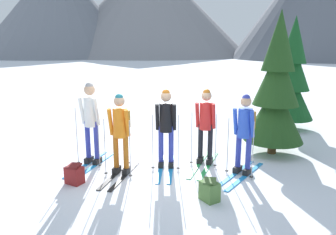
% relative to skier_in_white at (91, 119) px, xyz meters
% --- Properties ---
extents(ground_plane, '(400.00, 400.00, 0.00)m').
position_rel_skier_in_white_xyz_m(ground_plane, '(1.47, -0.01, -1.03)').
color(ground_plane, white).
extents(skier_in_white, '(0.60, 1.76, 1.85)m').
position_rel_skier_in_white_xyz_m(skier_in_white, '(0.00, 0.00, 0.00)').
color(skier_in_white, '#1E84D1').
rests_on(skier_in_white, ground).
extents(skier_in_orange, '(0.61, 1.58, 1.69)m').
position_rel_skier_in_white_xyz_m(skier_in_orange, '(0.82, -0.45, -0.08)').
color(skier_in_orange, black).
rests_on(skier_in_orange, ground).
extents(skier_in_black, '(0.61, 1.63, 1.73)m').
position_rel_skier_in_white_xyz_m(skier_in_black, '(1.68, 0.03, -0.08)').
color(skier_in_black, '#1E84D1').
rests_on(skier_in_black, ground).
extents(skier_in_red, '(0.62, 1.81, 1.71)m').
position_rel_skier_in_white_xyz_m(skier_in_red, '(2.51, 0.43, -0.08)').
color(skier_in_red, green).
rests_on(skier_in_red, ground).
extents(skier_in_blue, '(1.08, 1.74, 1.68)m').
position_rel_skier_in_white_xyz_m(skier_in_blue, '(3.32, -0.05, -0.09)').
color(skier_in_blue, '#1E84D1').
rests_on(skier_in_blue, ground).
extents(pine_tree_near, '(1.43, 1.43, 3.44)m').
position_rel_skier_in_white_xyz_m(pine_tree_near, '(4.11, 1.42, 0.54)').
color(pine_tree_near, '#51381E').
rests_on(pine_tree_near, ground).
extents(pine_tree_mid, '(1.45, 1.45, 3.50)m').
position_rel_skier_in_white_xyz_m(pine_tree_mid, '(4.96, 4.04, 0.57)').
color(pine_tree_mid, '#51381E').
rests_on(pine_tree_mid, ground).
extents(backpack_on_snow_front, '(0.39, 0.40, 0.38)m').
position_rel_skier_in_white_xyz_m(backpack_on_snow_front, '(2.68, -1.37, -0.85)').
color(backpack_on_snow_front, '#4C7238').
rests_on(backpack_on_snow_front, ground).
extents(backpack_on_snow_beside, '(0.38, 0.34, 0.38)m').
position_rel_skier_in_white_xyz_m(backpack_on_snow_beside, '(0.06, -1.07, -0.85)').
color(backpack_on_snow_beside, maroon).
rests_on(backpack_on_snow_beside, ground).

